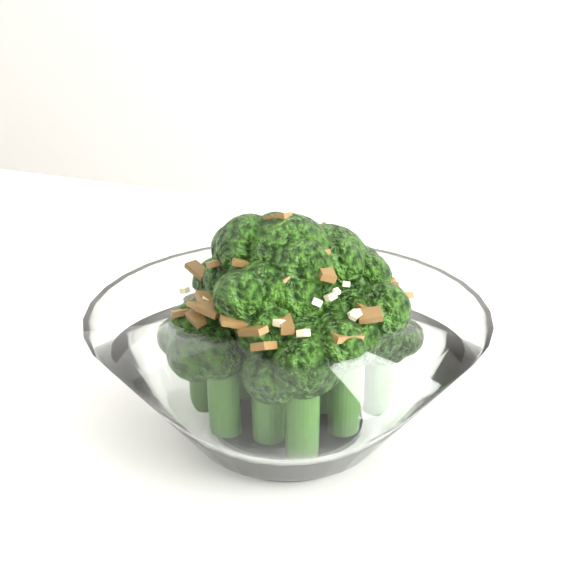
% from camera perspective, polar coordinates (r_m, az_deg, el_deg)
% --- Properties ---
extents(table, '(1.23, 0.85, 0.75)m').
position_cam_1_polar(table, '(0.50, -15.11, -15.00)').
color(table, white).
rests_on(table, ground).
extents(broccoli_dish, '(0.19, 0.19, 0.12)m').
position_cam_1_polar(broccoli_dish, '(0.40, -0.02, -4.75)').
color(broccoli_dish, white).
rests_on(broccoli_dish, table).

